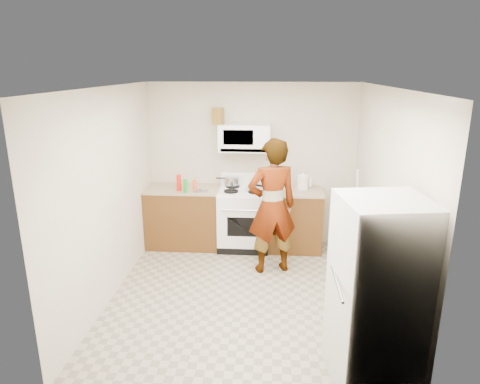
# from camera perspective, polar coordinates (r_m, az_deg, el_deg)

# --- Properties ---
(floor) EXTENTS (3.60, 3.60, 0.00)m
(floor) POSITION_cam_1_polar(r_m,az_deg,el_deg) (5.45, 0.51, -13.51)
(floor) COLOR gray
(floor) RESTS_ON ground
(back_wall) EXTENTS (3.20, 0.02, 2.50)m
(back_wall) POSITION_cam_1_polar(r_m,az_deg,el_deg) (6.67, 1.55, 3.68)
(back_wall) COLOR beige
(back_wall) RESTS_ON floor
(right_wall) EXTENTS (0.02, 3.60, 2.50)m
(right_wall) POSITION_cam_1_polar(r_m,az_deg,el_deg) (5.10, 18.67, -1.18)
(right_wall) COLOR beige
(right_wall) RESTS_ON floor
(cabinet_left) EXTENTS (1.12, 0.62, 0.90)m
(cabinet_left) POSITION_cam_1_polar(r_m,az_deg,el_deg) (6.74, -7.51, -3.41)
(cabinet_left) COLOR #552F14
(cabinet_left) RESTS_ON floor
(counter_left) EXTENTS (1.14, 0.64, 0.03)m
(counter_left) POSITION_cam_1_polar(r_m,az_deg,el_deg) (6.60, -7.66, 0.41)
(counter_left) COLOR #9B8669
(counter_left) RESTS_ON cabinet_left
(cabinet_right) EXTENTS (0.80, 0.62, 0.90)m
(cabinet_right) POSITION_cam_1_polar(r_m,az_deg,el_deg) (6.61, 7.28, -3.79)
(cabinet_right) COLOR #552F14
(cabinet_right) RESTS_ON floor
(counter_right) EXTENTS (0.82, 0.64, 0.03)m
(counter_right) POSITION_cam_1_polar(r_m,az_deg,el_deg) (6.47, 7.43, 0.10)
(counter_right) COLOR #9B8669
(counter_right) RESTS_ON cabinet_right
(gas_range) EXTENTS (0.76, 0.65, 1.13)m
(gas_range) POSITION_cam_1_polar(r_m,az_deg,el_deg) (6.60, 0.50, -3.38)
(gas_range) COLOR white
(gas_range) RESTS_ON floor
(microwave) EXTENTS (0.76, 0.38, 0.40)m
(microwave) POSITION_cam_1_polar(r_m,az_deg,el_deg) (6.42, 0.61, 7.27)
(microwave) COLOR white
(microwave) RESTS_ON back_wall
(person) EXTENTS (0.78, 0.63, 1.85)m
(person) POSITION_cam_1_polar(r_m,az_deg,el_deg) (5.71, 4.29, -1.96)
(person) COLOR tan
(person) RESTS_ON floor
(fridge) EXTENTS (0.80, 0.80, 1.70)m
(fridge) POSITION_cam_1_polar(r_m,az_deg,el_deg) (3.91, 17.86, -12.87)
(fridge) COLOR silver
(fridge) RESTS_ON floor
(kettle) EXTENTS (0.21, 0.21, 0.21)m
(kettle) POSITION_cam_1_polar(r_m,az_deg,el_deg) (6.53, 8.37, 1.32)
(kettle) COLOR white
(kettle) RESTS_ON counter_right
(jug) EXTENTS (0.18, 0.18, 0.24)m
(jug) POSITION_cam_1_polar(r_m,az_deg,el_deg) (6.35, -2.93, 10.07)
(jug) COLOR brown
(jug) RESTS_ON microwave
(saucepan) EXTENTS (0.26, 0.26, 0.12)m
(saucepan) POSITION_cam_1_polar(r_m,az_deg,el_deg) (6.62, -1.08, 1.49)
(saucepan) COLOR #ABABAF
(saucepan) RESTS_ON gas_range
(tray) EXTENTS (0.29, 0.23, 0.05)m
(tray) POSITION_cam_1_polar(r_m,az_deg,el_deg) (6.38, 1.85, 0.36)
(tray) COLOR silver
(tray) RESTS_ON gas_range
(bottle_spray) EXTENTS (0.09, 0.09, 0.24)m
(bottle_spray) POSITION_cam_1_polar(r_m,az_deg,el_deg) (6.41, -8.14, 1.22)
(bottle_spray) COLOR red
(bottle_spray) RESTS_ON counter_left
(bottle_hot_sauce) EXTENTS (0.06, 0.06, 0.17)m
(bottle_hot_sauce) POSITION_cam_1_polar(r_m,az_deg,el_deg) (6.41, -6.05, 0.93)
(bottle_hot_sauce) COLOR #F4511B
(bottle_hot_sauce) RESTS_ON counter_left
(bottle_green_cap) EXTENTS (0.08, 0.08, 0.20)m
(bottle_green_cap) POSITION_cam_1_polar(r_m,az_deg,el_deg) (6.28, -7.27, 0.76)
(bottle_green_cap) COLOR #188921
(bottle_green_cap) RESTS_ON counter_left
(pot_lid) EXTENTS (0.24, 0.24, 0.01)m
(pot_lid) POSITION_cam_1_polar(r_m,az_deg,el_deg) (6.38, -5.25, 0.15)
(pot_lid) COLOR silver
(pot_lid) RESTS_ON counter_left
(broom) EXTENTS (0.17, 0.28, 1.40)m
(broom) POSITION_cam_1_polar(r_m,az_deg,el_deg) (6.19, 15.34, -3.13)
(broom) COLOR silver
(broom) RESTS_ON floor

